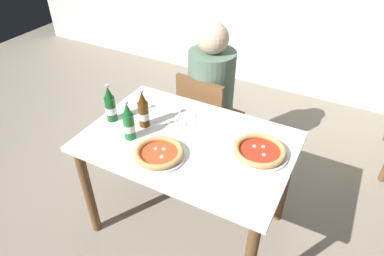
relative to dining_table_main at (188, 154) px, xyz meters
name	(u,v)px	position (x,y,z in m)	size (l,w,h in m)	color
ground_plane	(189,222)	(0.00, 0.00, -0.64)	(8.00, 8.00, 0.00)	gray
dining_table_main	(188,154)	(0.00, 0.00, 0.00)	(1.20, 0.80, 0.75)	silver
chair_behind_table	(207,117)	(-0.17, 0.61, -0.15)	(0.44, 0.44, 0.85)	brown
diner_seated	(211,103)	(-0.16, 0.66, -0.05)	(0.34, 0.34, 1.21)	#2D3342
pizza_margherita_near	(159,153)	(-0.07, -0.20, 0.14)	(0.29, 0.29, 0.04)	white
pizza_marinara_far	(260,151)	(0.41, 0.07, 0.14)	(0.31, 0.31, 0.04)	white
beer_bottle_left	(144,111)	(-0.30, 0.00, 0.22)	(0.07, 0.07, 0.25)	#512D0F
beer_bottle_center	(110,105)	(-0.51, -0.04, 0.22)	(0.07, 0.07, 0.25)	#14591E
beer_bottle_right	(129,123)	(-0.30, -0.14, 0.22)	(0.07, 0.07, 0.25)	#196B2D
napkin_with_cutlery	(182,116)	(-0.14, 0.19, 0.12)	(0.23, 0.23, 0.01)	white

